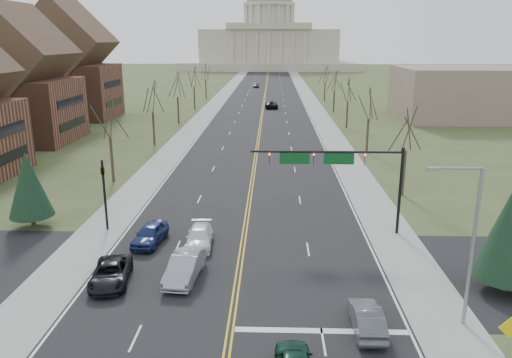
# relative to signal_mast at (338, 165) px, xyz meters

# --- Properties ---
(ground) EXTENTS (600.00, 600.00, 0.00)m
(ground) POSITION_rel_signal_mast_xyz_m (-7.45, -13.50, -5.76)
(ground) COLOR #3D4824
(ground) RESTS_ON ground
(road) EXTENTS (20.00, 380.00, 0.01)m
(road) POSITION_rel_signal_mast_xyz_m (-7.45, 96.50, -5.76)
(road) COLOR black
(road) RESTS_ON ground
(cross_road) EXTENTS (120.00, 14.00, 0.01)m
(cross_road) POSITION_rel_signal_mast_xyz_m (-7.45, -7.50, -5.76)
(cross_road) COLOR black
(cross_road) RESTS_ON ground
(sidewalk_left) EXTENTS (4.00, 380.00, 0.03)m
(sidewalk_left) POSITION_rel_signal_mast_xyz_m (-19.45, 96.50, -5.75)
(sidewalk_left) COLOR gray
(sidewalk_left) RESTS_ON ground
(sidewalk_right) EXTENTS (4.00, 380.00, 0.03)m
(sidewalk_right) POSITION_rel_signal_mast_xyz_m (4.55, 96.50, -5.75)
(sidewalk_right) COLOR gray
(sidewalk_right) RESTS_ON ground
(center_line) EXTENTS (0.42, 380.00, 0.01)m
(center_line) POSITION_rel_signal_mast_xyz_m (-7.45, 96.50, -5.75)
(center_line) COLOR gold
(center_line) RESTS_ON road
(edge_line_left) EXTENTS (0.15, 380.00, 0.01)m
(edge_line_left) POSITION_rel_signal_mast_xyz_m (-17.25, 96.50, -5.75)
(edge_line_left) COLOR silver
(edge_line_left) RESTS_ON road
(edge_line_right) EXTENTS (0.15, 380.00, 0.01)m
(edge_line_right) POSITION_rel_signal_mast_xyz_m (2.35, 96.50, -5.75)
(edge_line_right) COLOR silver
(edge_line_right) RESTS_ON road
(stop_bar) EXTENTS (9.50, 0.50, 0.01)m
(stop_bar) POSITION_rel_signal_mast_xyz_m (-2.45, -14.50, -5.75)
(stop_bar) COLOR silver
(stop_bar) RESTS_ON road
(capitol) EXTENTS (90.00, 60.00, 50.00)m
(capitol) POSITION_rel_signal_mast_xyz_m (-7.45, 236.41, 8.44)
(capitol) COLOR #B9AE9A
(capitol) RESTS_ON ground
(signal_mast) EXTENTS (12.12, 0.44, 7.20)m
(signal_mast) POSITION_rel_signal_mast_xyz_m (0.00, 0.00, 0.00)
(signal_mast) COLOR black
(signal_mast) RESTS_ON ground
(signal_left) EXTENTS (0.32, 0.36, 6.00)m
(signal_left) POSITION_rel_signal_mast_xyz_m (-18.95, 0.00, -2.05)
(signal_left) COLOR black
(signal_left) RESTS_ON ground
(street_light) EXTENTS (2.90, 0.25, 9.07)m
(street_light) POSITION_rel_signal_mast_xyz_m (5.29, -13.50, -0.54)
(street_light) COLOR gray
(street_light) RESTS_ON ground
(warn_sign) EXTENTS (1.13, 0.07, 2.87)m
(warn_sign) POSITION_rel_signal_mast_xyz_m (6.05, -17.51, -3.75)
(warn_sign) COLOR gray
(warn_sign) RESTS_ON ground
(tree_r_0) EXTENTS (3.74, 3.74, 8.50)m
(tree_r_0) POSITION_rel_signal_mast_xyz_m (8.05, 10.50, 0.79)
(tree_r_0) COLOR #33261E
(tree_r_0) RESTS_ON ground
(tree_l_0) EXTENTS (3.96, 3.96, 9.00)m
(tree_l_0) POSITION_rel_signal_mast_xyz_m (-22.95, 14.50, 1.18)
(tree_l_0) COLOR #33261E
(tree_l_0) RESTS_ON ground
(tree_r_1) EXTENTS (3.74, 3.74, 8.50)m
(tree_r_1) POSITION_rel_signal_mast_xyz_m (8.05, 30.50, 0.79)
(tree_r_1) COLOR #33261E
(tree_r_1) RESTS_ON ground
(tree_l_1) EXTENTS (3.96, 3.96, 9.00)m
(tree_l_1) POSITION_rel_signal_mast_xyz_m (-22.95, 34.50, 1.18)
(tree_l_1) COLOR #33261E
(tree_l_1) RESTS_ON ground
(tree_r_2) EXTENTS (3.74, 3.74, 8.50)m
(tree_r_2) POSITION_rel_signal_mast_xyz_m (8.05, 50.50, 0.79)
(tree_r_2) COLOR #33261E
(tree_r_2) RESTS_ON ground
(tree_l_2) EXTENTS (3.96, 3.96, 9.00)m
(tree_l_2) POSITION_rel_signal_mast_xyz_m (-22.95, 54.50, 1.18)
(tree_l_2) COLOR #33261E
(tree_l_2) RESTS_ON ground
(tree_r_3) EXTENTS (3.74, 3.74, 8.50)m
(tree_r_3) POSITION_rel_signal_mast_xyz_m (8.05, 70.50, 0.79)
(tree_r_3) COLOR #33261E
(tree_r_3) RESTS_ON ground
(tree_l_3) EXTENTS (3.96, 3.96, 9.00)m
(tree_l_3) POSITION_rel_signal_mast_xyz_m (-22.95, 74.50, 1.18)
(tree_l_3) COLOR #33261E
(tree_l_3) RESTS_ON ground
(tree_r_4) EXTENTS (3.74, 3.74, 8.50)m
(tree_r_4) POSITION_rel_signal_mast_xyz_m (8.05, 90.50, 0.79)
(tree_r_4) COLOR #33261E
(tree_r_4) RESTS_ON ground
(tree_l_4) EXTENTS (3.96, 3.96, 9.00)m
(tree_l_4) POSITION_rel_signal_mast_xyz_m (-22.95, 94.50, 1.18)
(tree_l_4) COLOR #33261E
(tree_l_4) RESTS_ON ground
(conifer_l) EXTENTS (3.64, 3.64, 6.50)m
(conifer_l) POSITION_rel_signal_mast_xyz_m (-25.45, 0.50, -2.02)
(conifer_l) COLOR #33261E
(conifer_l) RESTS_ON ground
(bldg_left_mid) EXTENTS (15.10, 14.28, 20.75)m
(bldg_left_mid) POSITION_rel_signal_mast_xyz_m (-43.44, 36.50, 2.78)
(bldg_left_mid) COLOR brown
(bldg_left_mid) RESTS_ON ground
(bldg_left_far) EXTENTS (17.10, 14.28, 23.25)m
(bldg_left_far) POSITION_rel_signal_mast_xyz_m (-45.44, 60.50, 3.78)
(bldg_left_far) COLOR brown
(bldg_left_far) RESTS_ON ground
(bldg_right_mass) EXTENTS (25.00, 20.00, 10.00)m
(bldg_right_mass) POSITION_rel_signal_mast_xyz_m (32.55, 62.50, -0.76)
(bldg_right_mass) COLOR #7A6C57
(bldg_right_mass) RESTS_ON ground
(car_nb_outer_lead) EXTENTS (1.54, 4.36, 1.44)m
(car_nb_outer_lead) POSITION_rel_signal_mast_xyz_m (0.01, -14.34, -5.03)
(car_nb_outer_lead) COLOR #4F5257
(car_nb_outer_lead) RESTS_ON road
(car_sb_inner_lead) EXTENTS (2.24, 5.24, 1.68)m
(car_sb_inner_lead) POSITION_rel_signal_mast_xyz_m (-10.95, -8.63, -4.91)
(car_sb_inner_lead) COLOR gray
(car_sb_inner_lead) RESTS_ON road
(car_sb_outer_lead) EXTENTS (2.95, 5.25, 1.39)m
(car_sb_outer_lead) POSITION_rel_signal_mast_xyz_m (-15.66, -9.39, -5.06)
(car_sb_outer_lead) COLOR black
(car_sb_outer_lead) RESTS_ON road
(car_sb_inner_second) EXTENTS (2.19, 4.89, 1.39)m
(car_sb_inner_second) POSITION_rel_signal_mast_xyz_m (-10.77, -3.13, -5.05)
(car_sb_inner_second) COLOR white
(car_sb_inner_second) RESTS_ON road
(car_sb_outer_second) EXTENTS (2.43, 4.83, 1.58)m
(car_sb_outer_second) POSITION_rel_signal_mast_xyz_m (-14.65, -2.80, -4.96)
(car_sb_outer_second) COLOR navy
(car_sb_outer_second) RESTS_ON road
(car_far_nb) EXTENTS (3.09, 6.08, 1.65)m
(car_far_nb) POSITION_rel_signal_mast_xyz_m (-5.53, 76.59, -4.93)
(car_far_nb) COLOR black
(car_far_nb) RESTS_ON road
(car_far_sb) EXTENTS (1.97, 4.61, 1.55)m
(car_far_sb) POSITION_rel_signal_mast_xyz_m (-10.65, 127.00, -4.97)
(car_far_sb) COLOR #4A4B51
(car_far_sb) RESTS_ON road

